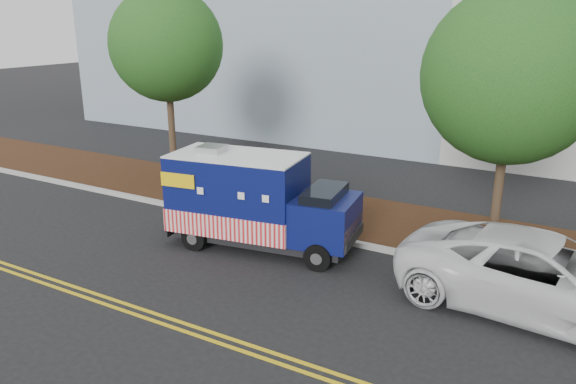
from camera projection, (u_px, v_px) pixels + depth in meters
The scene contains 10 objects.
ground at pixel (258, 246), 16.33m from camera, with size 120.00×120.00×0.00m, color black.
curb at pixel (282, 228), 17.47m from camera, with size 120.00×0.18×0.15m, color #9E9E99.
mulch_strip at pixel (313, 209), 19.21m from camera, with size 120.00×4.00×0.15m, color black.
centerline_near at pixel (152, 312), 12.65m from camera, with size 120.00×0.10×0.01m, color gold.
centerline_far at pixel (144, 317), 12.44m from camera, with size 120.00×0.10×0.01m, color gold.
tree_a at pixel (167, 45), 20.81m from camera, with size 4.21×4.21×7.49m.
tree_c at pixel (511, 76), 14.72m from camera, with size 4.72×4.72×7.26m.
sign_post at pixel (235, 183), 18.29m from camera, with size 0.06×0.06×2.40m, color #473828.
food_truck at pixel (253, 203), 15.97m from camera, with size 5.68×2.78×2.87m.
white_car at pixel (544, 276), 12.44m from camera, with size 2.92×6.34×1.76m, color silver.
Camera 1 is at (8.26, -12.69, 6.38)m, focal length 35.00 mm.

